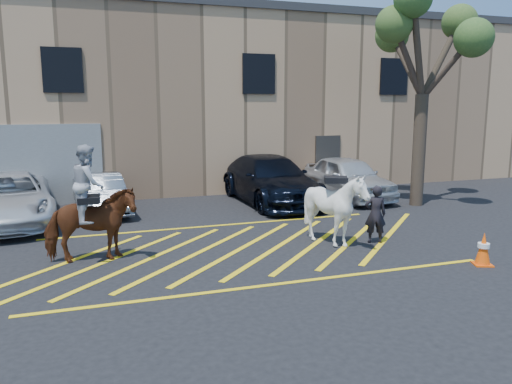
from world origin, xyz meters
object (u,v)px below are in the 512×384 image
object	(u,v)px
handler	(375,214)
traffic_cone	(483,249)
car_white_suv	(348,177)
car_white_pickup	(7,199)
car_silver_sedan	(101,193)
mounted_bay	(90,215)
tree	(425,36)
car_blue_suv	(270,180)
saddled_white	(335,208)

from	to	relation	value
handler	traffic_cone	world-z (taller)	handler
car_white_suv	traffic_cone	size ratio (longest dim) A/B	6.28
car_white_pickup	car_silver_sedan	size ratio (longest dim) A/B	1.40
mounted_bay	traffic_cone	distance (m)	8.66
car_silver_sedan	tree	xyz separation A→B (m)	(10.43, -2.24, 5.07)
car_blue_suv	traffic_cone	bearing A→B (deg)	-78.33
car_white_pickup	saddled_white	xyz separation A→B (m)	(8.01, -5.10, 0.20)
car_blue_suv	mounted_bay	size ratio (longest dim) A/B	2.16
saddled_white	tree	bearing A→B (deg)	35.42
tree	mounted_bay	bearing A→B (deg)	-164.24
car_white_suv	saddled_white	bearing A→B (deg)	-122.86
car_white_suv	handler	world-z (taller)	car_white_suv
car_silver_sedan	car_white_suv	world-z (taller)	car_white_suv
mounted_bay	tree	size ratio (longest dim) A/B	0.36
saddled_white	traffic_cone	bearing A→B (deg)	-46.04
car_white_pickup	handler	size ratio (longest dim) A/B	3.60
tree	car_white_suv	bearing A→B (deg)	130.94
car_blue_suv	car_white_pickup	bearing A→B (deg)	-177.92
car_white_pickup	car_blue_suv	bearing A→B (deg)	-2.71
car_blue_suv	handler	size ratio (longest dim) A/B	3.83
car_white_suv	handler	xyz separation A→B (m)	(-2.33, -5.62, -0.04)
car_white_pickup	saddled_white	distance (m)	9.50
car_silver_sedan	handler	size ratio (longest dim) A/B	2.57
car_white_suv	tree	distance (m)	5.52
mounted_bay	saddled_white	bearing A→B (deg)	-5.43
saddled_white	tree	distance (m)	7.81
mounted_bay	saddled_white	world-z (taller)	mounted_bay
traffic_cone	tree	bearing A→B (deg)	65.91
car_white_pickup	traffic_cone	size ratio (longest dim) A/B	7.29
handler	mounted_bay	size ratio (longest dim) A/B	0.56
car_blue_suv	tree	size ratio (longest dim) A/B	0.78
car_silver_sedan	traffic_cone	world-z (taller)	car_silver_sedan
car_white_pickup	car_blue_suv	distance (m)	8.44
mounted_bay	tree	bearing A→B (deg)	15.76
car_blue_suv	tree	xyz separation A→B (m)	(4.65, -2.08, 4.87)
car_blue_suv	mounted_bay	xyz separation A→B (m)	(-6.15, -5.13, 0.24)
saddled_white	traffic_cone	distance (m)	3.44
car_silver_sedan	mounted_bay	world-z (taller)	mounted_bay
tree	car_silver_sedan	bearing A→B (deg)	167.89
car_silver_sedan	saddled_white	distance (m)	7.93
car_blue_suv	car_white_suv	size ratio (longest dim) A/B	1.24
mounted_bay	traffic_cone	size ratio (longest dim) A/B	3.59
traffic_cone	car_white_suv	bearing A→B (deg)	82.44
traffic_cone	tree	distance (m)	8.49
car_white_suv	tree	bearing A→B (deg)	-50.10
saddled_white	car_white_pickup	bearing A→B (deg)	147.53
car_white_pickup	saddled_white	size ratio (longest dim) A/B	2.48
car_blue_suv	traffic_cone	world-z (taller)	car_blue_suv
car_silver_sedan	mounted_bay	distance (m)	5.31
handler	mounted_bay	distance (m)	6.86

